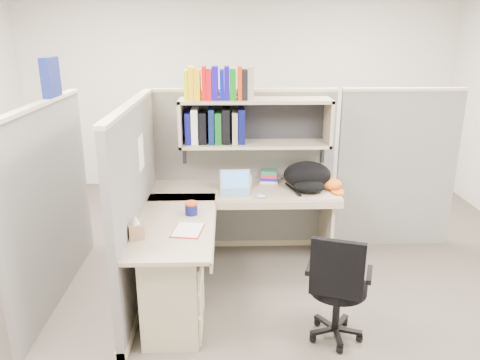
{
  "coord_description": "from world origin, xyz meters",
  "views": [
    {
      "loc": [
        -0.16,
        -3.58,
        2.16
      ],
      "look_at": [
        -0.05,
        0.25,
        0.92
      ],
      "focal_mm": 35.0,
      "sensor_mm": 36.0,
      "label": 1
    }
  ],
  "objects_px": {
    "backpack": "(308,177)",
    "task_chair": "(336,304)",
    "desk": "(197,260)",
    "laptop": "(235,183)",
    "snack_canister": "(191,208)"
  },
  "relations": [
    {
      "from": "backpack",
      "to": "task_chair",
      "type": "relative_size",
      "value": 0.51
    },
    {
      "from": "desk",
      "to": "task_chair",
      "type": "relative_size",
      "value": 2.02
    },
    {
      "from": "desk",
      "to": "laptop",
      "type": "xyz_separation_m",
      "value": [
        0.32,
        0.75,
        0.39
      ]
    },
    {
      "from": "backpack",
      "to": "snack_canister",
      "type": "relative_size",
      "value": 4.14
    },
    {
      "from": "backpack",
      "to": "snack_canister",
      "type": "xyz_separation_m",
      "value": [
        -1.04,
        -0.57,
        -0.08
      ]
    },
    {
      "from": "desk",
      "to": "snack_canister",
      "type": "distance_m",
      "value": 0.42
    },
    {
      "from": "desk",
      "to": "snack_canister",
      "type": "xyz_separation_m",
      "value": [
        -0.05,
        0.24,
        0.35
      ]
    },
    {
      "from": "backpack",
      "to": "desk",
      "type": "bearing_deg",
      "value": -138.56
    },
    {
      "from": "laptop",
      "to": "snack_canister",
      "type": "height_order",
      "value": "laptop"
    },
    {
      "from": "backpack",
      "to": "snack_canister",
      "type": "height_order",
      "value": "backpack"
    },
    {
      "from": "laptop",
      "to": "backpack",
      "type": "bearing_deg",
      "value": 3.91
    },
    {
      "from": "desk",
      "to": "backpack",
      "type": "xyz_separation_m",
      "value": [
        1.0,
        0.81,
        0.42
      ]
    },
    {
      "from": "task_chair",
      "to": "backpack",
      "type": "bearing_deg",
      "value": 90.88
    },
    {
      "from": "desk",
      "to": "task_chair",
      "type": "height_order",
      "value": "task_chair"
    },
    {
      "from": "desk",
      "to": "snack_canister",
      "type": "relative_size",
      "value": 16.23
    }
  ]
}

